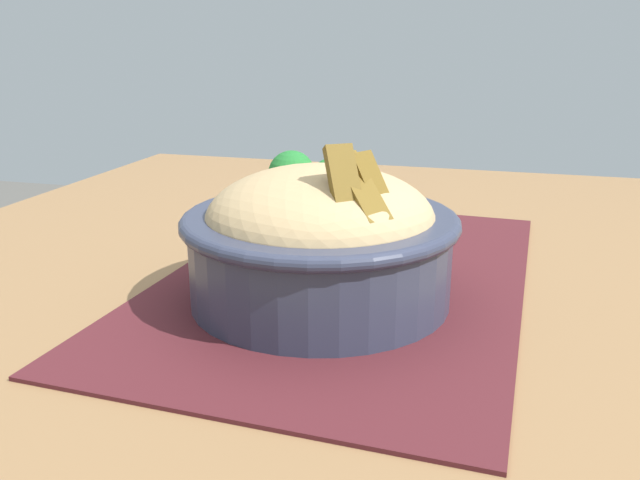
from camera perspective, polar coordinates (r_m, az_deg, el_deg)
table at (r=0.59m, az=-0.54°, el=-10.72°), size 1.13×0.91×0.71m
placemat at (r=0.59m, az=2.28°, el=-3.24°), size 0.49×0.32×0.00m
bowl at (r=0.52m, az=-0.00°, el=0.29°), size 0.25×0.25×0.13m
fork at (r=0.67m, az=3.44°, el=-0.21°), size 0.04×0.12×0.00m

